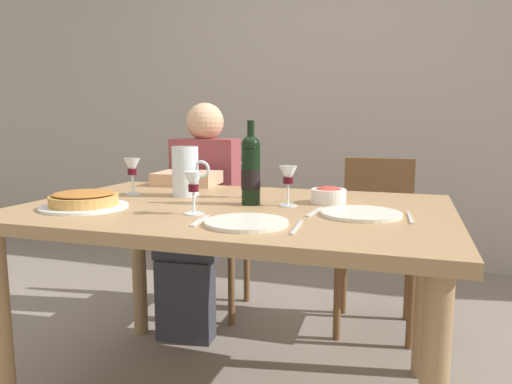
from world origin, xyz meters
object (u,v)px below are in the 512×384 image
Objects in this scene: baked_tart at (84,200)px; salad_bowl at (329,194)px; wine_bottle at (251,170)px; wine_glass_spare at (193,184)px; wine_glass_left_diner at (288,177)px; wine_glass_right_diner at (132,169)px; dinner_plate_right_setting at (247,223)px; wine_glass_centre at (248,173)px; chair_right at (377,232)px; dining_table at (235,231)px; diner_left at (199,208)px; chair_left at (214,221)px; dinner_plate_left_setting at (361,214)px; water_pitcher at (186,174)px.

salad_bowl is (0.79, 0.37, 0.00)m from baked_tart.
wine_bottle is 0.26m from wine_glass_spare.
salad_bowl is 0.18m from wine_glass_left_diner.
wine_glass_right_diner reaches higher than wine_glass_left_diner.
dinner_plate_right_setting is at bearing -24.54° from wine_glass_spare.
wine_glass_centre is at bearing 108.33° from dinner_plate_right_setting.
wine_glass_spare is 0.25m from dinner_plate_right_setting.
chair_right is (0.51, 1.09, -0.36)m from wine_glass_spare.
wine_glass_right_diner reaches higher than dining_table.
wine_bottle is 0.82m from diner_left.
chair_left is at bearing -1.09° from chair_right.
wine_bottle is at bearing -174.83° from wine_glass_left_diner.
baked_tart is 1.16× the size of dinner_plate_left_setting.
wine_glass_spare is at bearing -116.77° from wine_bottle.
wine_bottle is 2.34× the size of salad_bowl.
wine_glass_right_diner is at bearing 147.50° from dinner_plate_right_setting.
wine_bottle is 2.01× the size of wine_glass_right_diner.
dining_table is 10.66× the size of wine_glass_centre.
dinner_plate_right_setting is 1.26m from chair_right.
wine_glass_spare is at bearing 108.30° from diner_left.
dining_table is 0.78m from diner_left.
water_pitcher is 0.23m from wine_glass_right_diner.
wine_bottle is 1.02× the size of baked_tart.
wine_glass_spare reaches higher than chair_right.
dining_table is 11.64× the size of salad_bowl.
chair_left is (0.03, 0.76, -0.37)m from wine_glass_right_diner.
dinner_plate_right_setting is (-0.04, -0.34, -0.10)m from wine_glass_left_diner.
dining_table is at bearing -164.87° from wine_glass_left_diner.
wine_glass_right_diner is (-0.81, -0.04, 0.08)m from salad_bowl.
chair_right is at bearing 79.86° from salad_bowl.
salad_bowl is 0.11× the size of diner_left.
salad_bowl is 0.90× the size of wine_glass_left_diner.
water_pitcher is 1.33× the size of wine_glass_right_diner.
wine_bottle is at bearing 63.23° from wine_glass_spare.
water_pitcher is at bearing -171.42° from wine_glass_centre.
salad_bowl is at bearing 131.11° from chair_left.
wine_glass_spare is (-0.38, -0.35, 0.06)m from salad_bowl.
chair_left reaches higher than dinner_plate_right_setting.
wine_glass_left_diner is at bearing -5.56° from wine_glass_right_diner.
wine_glass_right_diner is 0.77m from dinner_plate_right_setting.
chair_right is at bearing 90.24° from dinner_plate_left_setting.
water_pitcher reaches higher than dinner_plate_left_setting.
dinner_plate_right_setting is 1.35m from chair_left.
wine_glass_left_diner is 0.36m from dinner_plate_right_setting.
dinner_plate_right_setting is at bearing -7.29° from baked_tart.
diner_left is at bearing 109.28° from water_pitcher.
water_pitcher reaches higher than chair_left.
salad_bowl reaches higher than baked_tart.
wine_glass_left_diner is at bearing -12.43° from water_pitcher.
diner_left is (-0.62, 0.59, -0.25)m from wine_glass_left_diner.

